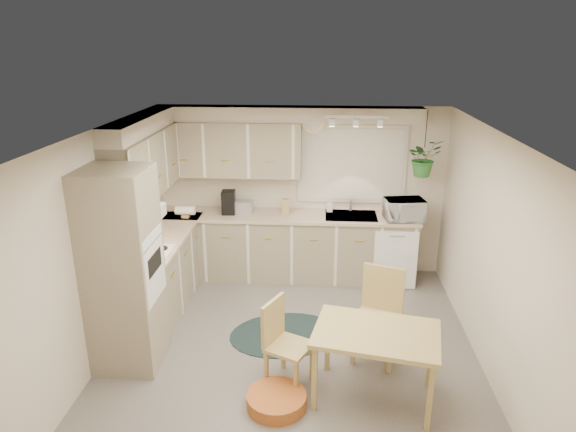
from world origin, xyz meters
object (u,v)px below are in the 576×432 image
object	(u,v)px
microwave	(404,207)
pet_bed	(277,400)
dining_table	(375,365)
braided_rug	(284,334)
chair_left	(289,344)
chair_back	(377,317)

from	to	relation	value
microwave	pet_bed	bearing A→B (deg)	-128.30
dining_table	braided_rug	world-z (taller)	dining_table
braided_rug	chair_left	bearing A→B (deg)	-82.22
braided_rug	chair_back	bearing A→B (deg)	-21.31
chair_left	pet_bed	bearing A→B (deg)	10.92
chair_left	chair_back	size ratio (longest dim) A/B	0.88
braided_rug	pet_bed	size ratio (longest dim) A/B	2.26
dining_table	chair_back	xyz separation A→B (m)	(0.08, 0.63, 0.14)
chair_left	dining_table	bearing A→B (deg)	104.36
dining_table	chair_back	size ratio (longest dim) A/B	1.14
chair_left	microwave	size ratio (longest dim) A/B	1.70
dining_table	microwave	bearing A→B (deg)	76.90
braided_rug	dining_table	bearing A→B (deg)	-47.89
chair_left	braided_rug	size ratio (longest dim) A/B	0.69
dining_table	chair_back	bearing A→B (deg)	83.05
dining_table	pet_bed	bearing A→B (deg)	-167.52
chair_back	microwave	bearing A→B (deg)	-86.13
dining_table	chair_left	xyz separation A→B (m)	(-0.81, 0.16, 0.08)
chair_left	pet_bed	xyz separation A→B (m)	(-0.10, -0.36, -0.37)
chair_left	braided_rug	distance (m)	0.97
chair_left	microwave	distance (m)	2.79
chair_left	microwave	bearing A→B (deg)	174.91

